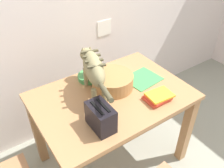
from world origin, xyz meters
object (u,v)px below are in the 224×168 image
dining_table (112,105)px  magazine (143,79)px  saucer_bowl (89,77)px  toaster (101,117)px  wicker_basket (113,81)px  book_stack (158,97)px  cat (93,68)px  coffee_mug (89,70)px

dining_table → magazine: (0.32, 0.03, 0.10)m
saucer_bowl → toaster: bearing=-112.1°
magazine → wicker_basket: (-0.27, 0.05, 0.06)m
book_stack → toaster: bearing=179.3°
dining_table → wicker_basket: wicker_basket is taller
wicker_basket → cat: bearing=173.2°
dining_table → wicker_basket: (0.06, 0.08, 0.16)m
wicker_basket → magazine: bearing=-10.0°
coffee_mug → magazine: (0.35, -0.25, -0.08)m
wicker_basket → coffee_mug: bearing=113.6°
saucer_bowl → magazine: saucer_bowl is taller
cat → book_stack: 0.51m
cat → dining_table: bearing=-26.7°
dining_table → book_stack: size_ratio=5.84×
coffee_mug → book_stack: (0.28, -0.51, -0.06)m
wicker_basket → toaster: 0.43m
saucer_bowl → magazine: size_ratio=0.70×
dining_table → magazine: bearing=5.0°
cat → toaster: 0.38m
saucer_bowl → wicker_basket: bearing=-65.6°
magazine → book_stack: book_stack is taller
dining_table → magazine: 0.34m
saucer_bowl → coffee_mug: size_ratio=1.45×
saucer_bowl → wicker_basket: (0.09, -0.20, 0.04)m
book_stack → toaster: 0.49m
saucer_bowl → book_stack: book_stack is taller
saucer_bowl → coffee_mug: (0.00, 0.00, 0.06)m
dining_table → magazine: magazine is taller
cat → saucer_bowl: 0.28m
cat → toaster: bearing=-96.9°
dining_table → book_stack: (0.25, -0.24, 0.13)m
book_stack → wicker_basket: (-0.19, 0.31, 0.03)m
toaster → coffee_mug: bearing=67.5°
saucer_bowl → magazine: 0.43m
dining_table → cat: (-0.10, 0.09, 0.32)m
dining_table → toaster: 0.38m
cat → coffee_mug: size_ratio=5.21×
saucer_bowl → coffee_mug: coffee_mug is taller
cat → book_stack: bearing=-26.7°
dining_table → cat: size_ratio=1.69×
cat → book_stack: (0.34, -0.33, -0.20)m
coffee_mug → dining_table: bearing=-83.4°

